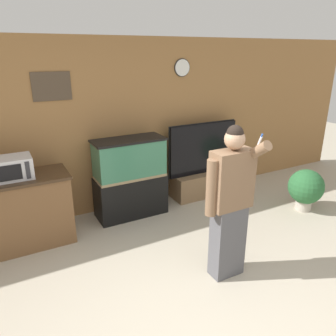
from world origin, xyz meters
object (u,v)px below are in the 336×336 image
potted_plant (306,188)px  counter_island (8,215)px  tv_on_stand (202,175)px  microwave (10,168)px  person_standing (230,202)px  aquarium_on_stand (130,178)px

potted_plant → counter_island: bearing=166.0°
potted_plant → tv_on_stand: bearing=131.8°
counter_island → tv_on_stand: 3.07m
microwave → potted_plant: (4.06, -1.04, -0.69)m
counter_island → person_standing: (2.08, -1.72, 0.43)m
tv_on_stand → person_standing: 2.23m
tv_on_stand → person_standing: bearing=-116.8°
tv_on_stand → person_standing: size_ratio=0.75×
microwave → tv_on_stand: size_ratio=0.39×
microwave → person_standing: person_standing is taller
counter_island → aquarium_on_stand: size_ratio=1.29×
counter_island → tv_on_stand: (3.06, 0.21, -0.10)m
person_standing → aquarium_on_stand: bearing=101.8°
potted_plant → aquarium_on_stand: bearing=154.8°
aquarium_on_stand → potted_plant: (2.47, -1.16, -0.22)m
tv_on_stand → microwave: bearing=-175.9°
aquarium_on_stand → tv_on_stand: 1.38m
counter_island → microwave: microwave is taller
person_standing → potted_plant: bearing=18.2°
person_standing → microwave: bearing=138.8°
aquarium_on_stand → potted_plant: bearing=-25.2°
microwave → tv_on_stand: tv_on_stand is taller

